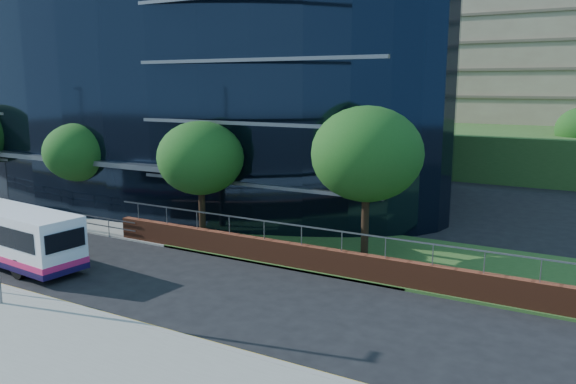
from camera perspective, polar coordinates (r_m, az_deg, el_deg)
The scene contains 8 objects.
far_forecourt at distance 41.41m, azimuth -21.24°, elevation -1.48°, with size 50.00×8.00×0.10m, color gray.
grass_verge at distance 26.84m, azimuth 24.80°, elevation -8.23°, with size 36.00×8.00×0.12m, color #2D511E.
glass_office at distance 46.06m, azimuth -10.70°, elevation 10.21°, with size 44.00×23.10×16.00m.
retaining_wall at distance 23.78m, azimuth 14.38°, elevation -8.56°, with size 34.00×0.40×2.11m.
tree_far_b at distance 37.52m, azimuth -20.51°, elevation 3.80°, with size 4.29×4.29×6.05m.
tree_far_c at distance 30.17m, azimuth -8.88°, elevation 3.42°, with size 4.62×4.62×6.51m.
tree_far_d at distance 26.47m, azimuth 8.01°, elevation 3.83°, with size 5.28×5.28×7.44m.
city_bus at distance 29.99m, azimuth -26.89°, elevation -3.73°, with size 10.13×3.17×2.70m.
Camera 1 is at (25.56, -14.47, 8.39)m, focal length 35.00 mm.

